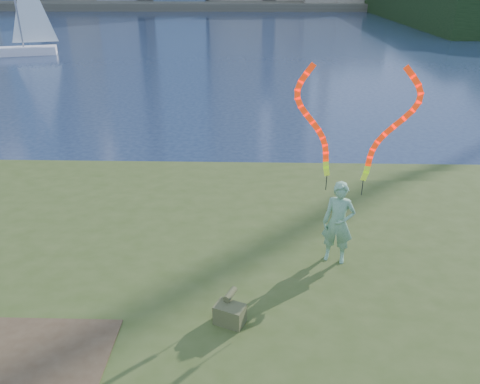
{
  "coord_description": "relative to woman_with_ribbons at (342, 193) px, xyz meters",
  "views": [
    {
      "loc": [
        1.43,
        -7.51,
        5.81
      ],
      "look_at": [
        1.19,
        1.0,
        1.82
      ],
      "focal_mm": 35.0,
      "sensor_mm": 36.0,
      "label": 1
    }
  ],
  "objects": [
    {
      "name": "ground",
      "position": [
        -3.06,
        -0.18,
        -2.21
      ],
      "size": [
        320.0,
        320.0,
        0.0
      ],
      "primitive_type": "plane",
      "color": "#1A2742",
      "rests_on": "ground"
    },
    {
      "name": "grassy_knoll",
      "position": [
        -3.06,
        -2.48,
        -1.87
      ],
      "size": [
        20.0,
        18.0,
        0.8
      ],
      "color": "#3B4B1A",
      "rests_on": "ground"
    },
    {
      "name": "far_shore",
      "position": [
        -3.06,
        94.82,
        -1.61
      ],
      "size": [
        320.0,
        40.0,
        1.2
      ],
      "primitive_type": "cube",
      "color": "#4B4637",
      "rests_on": "ground"
    },
    {
      "name": "woman_with_ribbons",
      "position": [
        0.0,
        0.0,
        0.0
      ],
      "size": [
        1.95,
        0.71,
        4.0
      ],
      "rotation": [
        0.0,
        0.0,
        -0.32
      ],
      "color": "#206D30",
      "rests_on": "grassy_knoll"
    },
    {
      "name": "canvas_bag",
      "position": [
        -1.95,
        -1.86,
        -1.23
      ],
      "size": [
        0.54,
        0.61,
        0.44
      ],
      "rotation": [
        0.0,
        0.0,
        -0.39
      ],
      "color": "#424B26",
      "rests_on": "grassy_knoll"
    },
    {
      "name": "sailboat",
      "position": [
        -19.26,
        29.56,
        -0.91
      ],
      "size": [
        5.01,
        2.86,
        7.6
      ],
      "rotation": [
        0.0,
        0.0,
        0.3
      ],
      "color": "white",
      "rests_on": "ground"
    }
  ]
}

